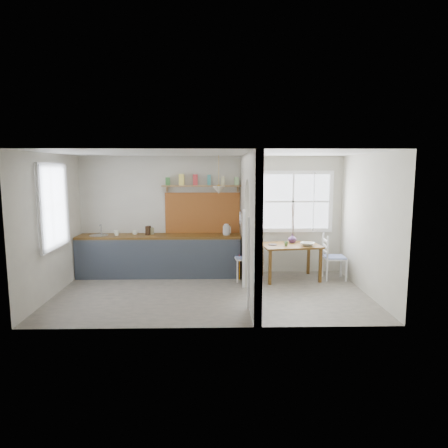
{
  "coord_description": "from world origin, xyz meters",
  "views": [
    {
      "loc": [
        0.08,
        -7.21,
        2.33
      ],
      "look_at": [
        0.25,
        0.5,
        1.25
      ],
      "focal_mm": 32.0,
      "sensor_mm": 36.0,
      "label": 1
    }
  ],
  "objects_px": {
    "dining_table": "(290,262)",
    "chair_left": "(245,257)",
    "chair_right": "(335,257)",
    "kettle": "(226,229)",
    "vase": "(292,238)"
  },
  "relations": [
    {
      "from": "chair_right",
      "to": "vase",
      "type": "bearing_deg",
      "value": 75.35
    },
    {
      "from": "chair_left",
      "to": "chair_right",
      "type": "height_order",
      "value": "chair_left"
    },
    {
      "from": "kettle",
      "to": "vase",
      "type": "relative_size",
      "value": 1.27
    },
    {
      "from": "dining_table",
      "to": "chair_left",
      "type": "distance_m",
      "value": 0.96
    },
    {
      "from": "dining_table",
      "to": "kettle",
      "type": "distance_m",
      "value": 1.52
    },
    {
      "from": "kettle",
      "to": "dining_table",
      "type": "bearing_deg",
      "value": -11.37
    },
    {
      "from": "dining_table",
      "to": "vase",
      "type": "height_order",
      "value": "vase"
    },
    {
      "from": "chair_right",
      "to": "kettle",
      "type": "bearing_deg",
      "value": 83.66
    },
    {
      "from": "chair_left",
      "to": "chair_right",
      "type": "bearing_deg",
      "value": 83.84
    },
    {
      "from": "kettle",
      "to": "chair_right",
      "type": "bearing_deg",
      "value": -6.79
    },
    {
      "from": "dining_table",
      "to": "chair_left",
      "type": "height_order",
      "value": "chair_left"
    },
    {
      "from": "chair_left",
      "to": "vase",
      "type": "relative_size",
      "value": 5.24
    },
    {
      "from": "dining_table",
      "to": "kettle",
      "type": "bearing_deg",
      "value": 159.04
    },
    {
      "from": "dining_table",
      "to": "chair_left",
      "type": "bearing_deg",
      "value": 173.06
    },
    {
      "from": "chair_right",
      "to": "vase",
      "type": "xyz_separation_m",
      "value": [
        -0.85,
        0.26,
        0.36
      ]
    }
  ]
}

